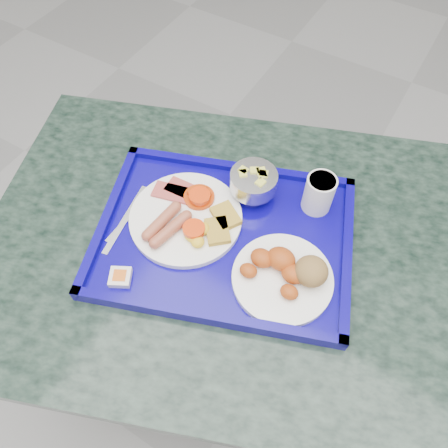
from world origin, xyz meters
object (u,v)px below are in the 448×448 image
(main_plate, at_px, (188,218))
(bread_plate, at_px, (287,274))
(table, at_px, (244,283))
(tray, at_px, (224,237))
(fruit_bowl, at_px, (254,181))
(juice_cup, at_px, (319,193))

(main_plate, bearing_deg, bread_plate, -3.58)
(table, distance_m, tray, 0.19)
(fruit_bowl, relative_size, juice_cup, 1.15)
(table, xyz_separation_m, tray, (-0.05, -0.01, 0.18))
(main_plate, height_order, juice_cup, juice_cup)
(table, distance_m, main_plate, 0.24)
(main_plate, height_order, fruit_bowl, fruit_bowl)
(tray, relative_size, main_plate, 2.61)
(table, relative_size, bread_plate, 6.72)
(main_plate, bearing_deg, table, 9.27)
(tray, height_order, juice_cup, juice_cup)
(bread_plate, relative_size, juice_cup, 2.25)
(main_plate, height_order, bread_plate, bread_plate)
(tray, relative_size, fruit_bowl, 6.15)
(tray, distance_m, bread_plate, 0.15)
(fruit_bowl, xyz_separation_m, juice_cup, (0.13, 0.04, 0.00))
(bread_plate, bearing_deg, table, 160.84)
(bread_plate, bearing_deg, fruit_bowl, 136.48)
(bread_plate, distance_m, juice_cup, 0.19)
(table, relative_size, juice_cup, 15.11)
(tray, distance_m, juice_cup, 0.21)
(main_plate, distance_m, fruit_bowl, 0.15)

